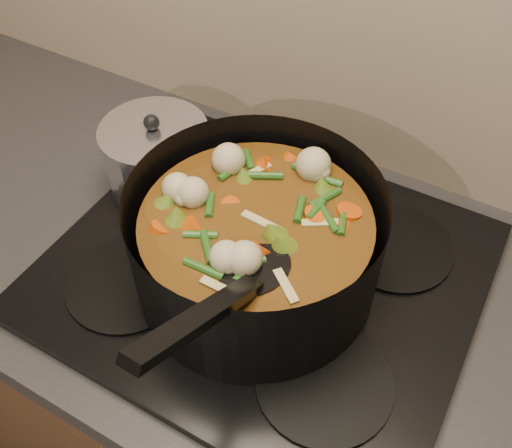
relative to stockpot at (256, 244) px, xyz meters
The scene contains 4 objects.
counter 0.55m from the stockpot, 93.79° to the left, with size 2.64×0.64×0.91m.
stovetop 0.09m from the stockpot, 93.79° to the left, with size 0.62×0.54×0.03m.
stockpot is the anchor object (origin of this frame).
saucepan 0.26m from the stockpot, 157.81° to the left, with size 0.18×0.18×0.14m.
Camera 1 is at (0.25, 1.46, 1.61)m, focal length 40.00 mm.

